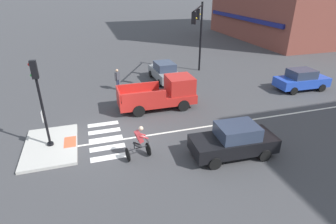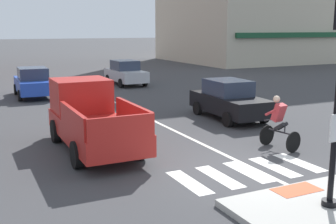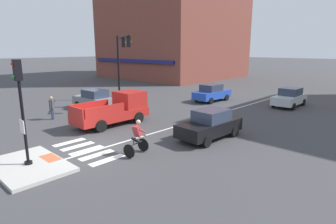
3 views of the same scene
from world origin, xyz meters
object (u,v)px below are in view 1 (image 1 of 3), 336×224
Objects in this scene: car_blue_westbound_distant at (301,80)px; pickup_truck_red_westbound_near at (164,94)px; car_black_eastbound_mid at (234,141)px; car_grey_cross_left at (164,72)px; pedestrian_at_curb_left at (117,78)px; traffic_light_mast at (199,26)px; cyclist at (139,142)px; signal_pole at (40,97)px.

car_blue_westbound_distant is 11.27m from pickup_truck_red_westbound_near.
pickup_truck_red_westbound_near reaches higher than car_black_eastbound_mid.
car_grey_cross_left is 4.20m from pedestrian_at_curb_left.
cyclist is (10.75, -7.40, -3.51)m from traffic_light_mast.
car_black_eastbound_mid is 2.50× the size of pedestrian_at_curb_left.
cyclist is 1.01× the size of pedestrian_at_curb_left.
car_grey_cross_left is 1.01× the size of car_blue_westbound_distant.
signal_pole reaches higher than car_black_eastbound_mid.
pickup_truck_red_westbound_near is 3.04× the size of cyclist.
pickup_truck_red_westbound_near is at bearing -16.63° from car_grey_cross_left.
cyclist is (10.57, -4.31, 0.06)m from car_grey_cross_left.
car_grey_cross_left is at bearing -86.71° from traffic_light_mast.
cyclist is at bearing -68.85° from car_blue_westbound_distant.
car_black_eastbound_mid is (11.68, 0.11, 0.00)m from car_grey_cross_left.
traffic_light_mast reaches higher than pickup_truck_red_westbound_near.
pedestrian_at_curb_left is (-4.18, -13.78, 0.17)m from car_blue_westbound_distant.
traffic_light_mast is 9.21m from car_blue_westbound_distant.
traffic_light_mast is 3.67× the size of cyclist.
car_blue_westbound_distant is (-3.21, 18.22, -2.00)m from signal_pole.
traffic_light_mast is 1.48× the size of car_black_eastbound_mid.
signal_pole is 0.71× the size of traffic_light_mast.
cyclist is at bearing 62.33° from signal_pole.
car_grey_cross_left is 10.98m from car_blue_westbound_distant.
pickup_truck_red_westbound_near is at bearing 113.95° from signal_pole.
pickup_truck_red_westbound_near is 3.06× the size of pedestrian_at_curb_left.
pedestrian_at_curb_left is (-9.59, 0.23, 0.11)m from cyclist.
pickup_truck_red_westbound_near reaches higher than pedestrian_at_curb_left.
cyclist is at bearing -34.54° from traffic_light_mast.
traffic_light_mast is at bearing -128.88° from car_blue_westbound_distant.
pedestrian_at_curb_left is at bearing 178.62° from cyclist.
pedestrian_at_curb_left reaches higher than car_black_eastbound_mid.
signal_pole is 8.81m from pedestrian_at_curb_left.
traffic_light_mast is at bearing 165.94° from car_black_eastbound_mid.
car_blue_westbound_distant is at bearing 99.99° from signal_pole.
car_black_eastbound_mid is 0.82× the size of pickup_truck_red_westbound_near.
traffic_light_mast reaches higher than car_black_eastbound_mid.
signal_pole is at bearing -53.67° from traffic_light_mast.
car_black_eastbound_mid is at bearing 14.77° from pickup_truck_red_westbound_near.
signal_pole is 12.11m from car_grey_cross_left.
car_blue_westbound_distant is 0.81× the size of pickup_truck_red_westbound_near.
cyclist is (-1.11, -4.43, 0.06)m from car_black_eastbound_mid.
car_blue_westbound_distant is 2.47× the size of cyclist.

